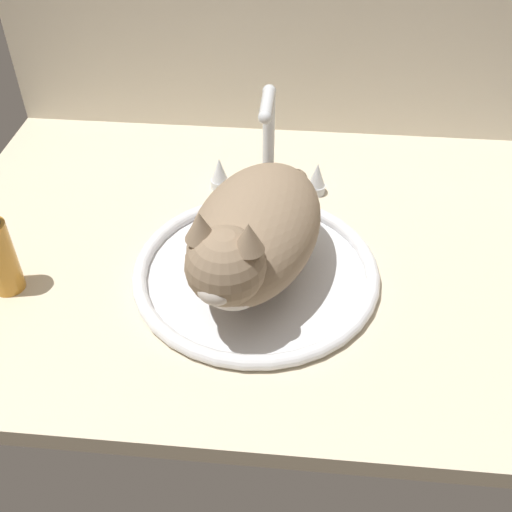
{
  "coord_description": "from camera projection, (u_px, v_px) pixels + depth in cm",
  "views": [
    {
      "loc": [
        1.41,
        -72.63,
        64.94
      ],
      "look_at": [
        -4.7,
        -7.21,
        7.0
      ],
      "focal_mm": 42.59,
      "sensor_mm": 36.0,
      "label": 1
    }
  ],
  "objects": [
    {
      "name": "countertop",
      "position": [
        290.0,
        254.0,
        0.96
      ],
      "size": [
        113.05,
        72.38,
        3.0
      ],
      "primitive_type": "cube",
      "color": "beige",
      "rests_on": "ground"
    },
    {
      "name": "backsplash_wall",
      "position": [
        304.0,
        34.0,
        1.11
      ],
      "size": [
        113.05,
        2.4,
        44.28
      ],
      "primitive_type": "cube",
      "color": "beige",
      "rests_on": "ground"
    },
    {
      "name": "faucet",
      "position": [
        268.0,
        155.0,
        1.01
      ],
      "size": [
        20.11,
        11.28,
        19.78
      ],
      "color": "silver",
      "rests_on": "countertop"
    },
    {
      "name": "cat",
      "position": [
        251.0,
        237.0,
        0.83
      ],
      "size": [
        23.37,
        38.49,
        17.17
      ],
      "color": "#8C755B",
      "rests_on": "sink_basin"
    },
    {
      "name": "sink_basin",
      "position": [
        256.0,
        272.0,
        0.9
      ],
      "size": [
        36.37,
        36.37,
        2.1
      ],
      "color": "white",
      "rests_on": "countertop"
    }
  ]
}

